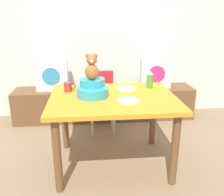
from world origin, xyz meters
The scene contains 15 objects.
ground_plane centered at (0.00, 0.00, 0.00)m, with size 8.00×8.00×0.00m, color #8C7256.
back_wall centered at (0.00, 1.49, 1.30)m, with size 4.40×0.10×2.60m, color silver.
window_bench centered at (0.00, 1.22, 0.23)m, with size 2.60×0.44×0.46m, color brown.
pillow_floral_left centered at (-0.74, 1.20, 0.68)m, with size 0.44×0.15×0.44m.
pillow_floral_right centered at (0.74, 1.20, 0.68)m, with size 0.44×0.15×0.44m.
book_stack centered at (-0.01, 1.22, 0.51)m, with size 0.20×0.14×0.09m, color #C58440.
dining_table centered at (0.00, 0.00, 0.63)m, with size 1.20×0.94×0.74m.
highchair centered at (-0.06, 0.78, 0.52)m, with size 0.34×0.45×0.79m.
infant_seat_teal centered at (-0.19, 0.04, 0.81)m, with size 0.30×0.33×0.16m.
teddy_bear centered at (-0.19, 0.04, 1.02)m, with size 0.13×0.12×0.25m.
ketchup_bottle centered at (0.42, 0.25, 0.83)m, with size 0.07×0.07×0.18m.
coffee_mug centered at (-0.44, 0.21, 0.79)m, with size 0.12×0.08×0.09m.
dinner_plate_near centered at (0.16, 0.23, 0.75)m, with size 0.20×0.20×0.01m, color white.
dinner_plate_far centered at (0.13, -0.15, 0.75)m, with size 0.20×0.20×0.01m, color white.
cell_phone centered at (-0.23, 0.30, 0.74)m, with size 0.07×0.14×0.01m, color black.
Camera 1 is at (-0.23, -2.23, 1.48)m, focal length 39.64 mm.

